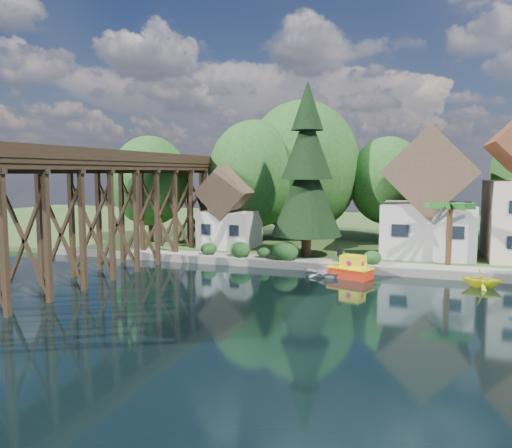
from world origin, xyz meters
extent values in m
plane|color=black|center=(0.00, 0.00, 0.00)|extent=(140.00, 140.00, 0.00)
cube|color=#365321|center=(0.00, 34.00, 0.25)|extent=(140.00, 52.00, 0.50)
cube|color=slate|center=(4.00, 8.00, 0.31)|extent=(60.00, 0.40, 0.62)
cube|color=gray|center=(6.00, 9.30, 0.53)|extent=(50.00, 2.60, 0.06)
cube|color=black|center=(-16.00, -6.40, 4.00)|extent=(4.00, 0.36, 8.00)
cube|color=black|center=(-16.00, -3.20, 4.00)|extent=(4.00, 0.36, 8.00)
cube|color=black|center=(-16.00, 0.00, 4.00)|extent=(4.00, 0.36, 8.00)
cube|color=black|center=(-16.00, 3.20, 4.00)|extent=(4.00, 0.36, 8.00)
cube|color=black|center=(-16.00, 6.40, 4.00)|extent=(4.00, 0.36, 8.00)
cube|color=black|center=(-16.00, 9.60, 4.00)|extent=(4.00, 0.36, 8.00)
cube|color=black|center=(-16.00, 12.80, 4.00)|extent=(4.00, 0.36, 8.00)
cube|color=black|center=(-16.00, 16.00, 4.00)|extent=(4.00, 0.36, 8.00)
cube|color=black|center=(-16.00, 19.20, 4.00)|extent=(4.00, 0.36, 8.00)
cube|color=black|center=(-16.00, 22.40, 4.00)|extent=(4.00, 0.36, 8.00)
cube|color=black|center=(-16.00, 25.60, 4.00)|extent=(4.00, 0.36, 8.00)
cube|color=black|center=(-17.75, 6.00, 8.05)|extent=(0.35, 44.00, 0.35)
cube|color=black|center=(-14.25, 6.00, 8.05)|extent=(0.35, 44.00, 0.35)
cube|color=black|center=(-16.00, 6.00, 8.35)|extent=(4.00, 44.00, 0.30)
cube|color=black|center=(-18.00, 6.00, 8.90)|extent=(0.12, 44.00, 0.80)
cube|color=black|center=(-14.00, 6.00, 8.90)|extent=(0.12, 44.00, 0.80)
cube|color=beige|center=(7.00, 16.00, 2.75)|extent=(7.50, 8.00, 4.50)
cube|color=#4C3B28|center=(7.00, 16.00, 7.70)|extent=(7.64, 8.64, 7.64)
cube|color=black|center=(4.90, 11.96, 2.98)|extent=(1.35, 0.08, 1.00)
cube|color=black|center=(9.10, 11.96, 2.98)|extent=(1.35, 0.08, 1.00)
cube|color=beige|center=(-11.00, 14.50, 2.25)|extent=(5.00, 5.00, 3.50)
cube|color=#4C3B28|center=(-11.00, 14.50, 5.80)|extent=(5.09, 5.40, 5.09)
cube|color=black|center=(-12.40, 11.96, 2.43)|extent=(0.90, 0.08, 1.00)
cube|color=black|center=(-9.60, 11.96, 2.43)|extent=(0.90, 0.08, 1.00)
cylinder|color=#382314|center=(-10.00, 19.00, 2.75)|extent=(0.50, 0.50, 4.50)
ellipsoid|color=#214619|center=(-10.00, 19.00, 7.50)|extent=(4.40, 4.40, 5.06)
cylinder|color=#382314|center=(-6.00, 23.00, 2.98)|extent=(0.50, 0.50, 4.95)
ellipsoid|color=#214619|center=(-6.00, 23.00, 8.20)|extent=(5.00, 5.00, 5.75)
cylinder|color=#382314|center=(3.00, 24.00, 2.52)|extent=(0.50, 0.50, 4.05)
ellipsoid|color=#214619|center=(3.00, 24.00, 6.80)|extent=(4.00, 4.00, 4.60)
cylinder|color=#382314|center=(-20.00, 15.00, 2.52)|extent=(0.50, 0.50, 4.05)
ellipsoid|color=#214619|center=(-20.00, 15.00, 6.80)|extent=(4.00, 4.00, 4.60)
ellipsoid|color=#194017|center=(-8.00, 9.20, 1.27)|extent=(1.98, 1.98, 1.53)
ellipsoid|color=#194017|center=(-6.00, 9.50, 1.09)|extent=(1.54, 1.54, 1.19)
ellipsoid|color=#194017|center=(-4.00, 9.00, 1.35)|extent=(2.20, 2.20, 1.70)
ellipsoid|color=#194017|center=(-11.00, 9.40, 1.18)|extent=(1.76, 1.76, 1.36)
ellipsoid|color=#194017|center=(0.50, 9.60, 1.09)|extent=(1.54, 1.54, 1.19)
ellipsoid|color=#194017|center=(3.00, 9.30, 1.18)|extent=(1.76, 1.76, 1.36)
cylinder|color=#382314|center=(-2.82, 11.57, 1.87)|extent=(0.82, 0.82, 2.73)
cone|color=black|center=(-2.82, 11.57, 5.97)|extent=(6.01, 6.01, 7.29)
cone|color=black|center=(-2.82, 11.57, 10.07)|extent=(4.37, 4.37, 5.92)
cone|color=black|center=(-2.82, 11.57, 13.26)|extent=(2.73, 2.73, 4.10)
cylinder|color=#382314|center=(8.61, 10.97, 2.73)|extent=(0.45, 0.45, 4.45)
ellipsoid|color=#1B531D|center=(8.61, 10.97, 5.16)|extent=(4.60, 4.60, 1.01)
cube|color=red|center=(1.73, 6.19, 0.35)|extent=(3.35, 2.54, 0.79)
cube|color=yellow|center=(1.73, 6.19, 0.78)|extent=(3.48, 2.67, 0.10)
cube|color=yellow|center=(1.91, 6.12, 1.19)|extent=(1.91, 1.68, 0.99)
cylinder|color=black|center=(0.89, 6.50, 1.84)|extent=(0.44, 0.44, 0.70)
cylinder|color=#AC0D59|center=(1.70, 5.54, 1.19)|extent=(0.36, 0.20, 0.36)
cylinder|color=#AC0D59|center=(2.13, 6.69, 1.19)|extent=(0.36, 0.20, 0.36)
cylinder|color=#AC0D59|center=(2.66, 5.83, 1.19)|extent=(0.20, 0.36, 0.36)
imported|color=silver|center=(0.18, 6.28, 0.37)|extent=(3.77, 2.83, 0.74)
imported|color=yellow|center=(10.53, 6.01, 0.67)|extent=(2.71, 2.39, 1.34)
camera|label=1|loc=(6.62, -30.05, 7.75)|focal=35.00mm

